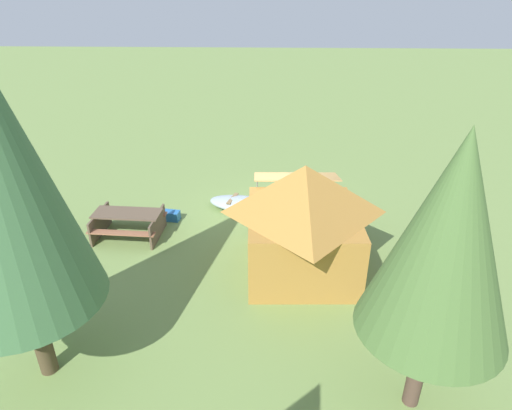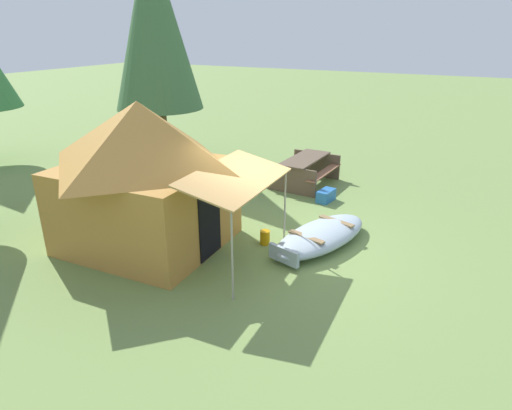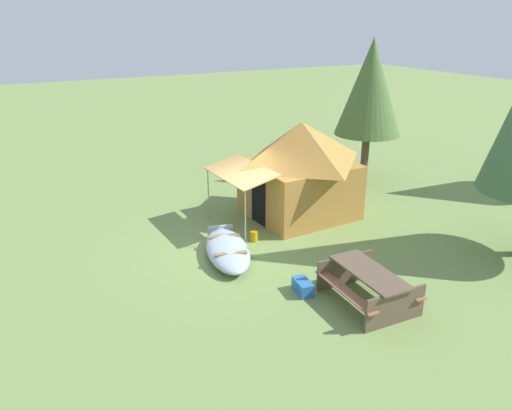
{
  "view_description": "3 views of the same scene",
  "coord_description": "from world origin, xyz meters",
  "px_view_note": "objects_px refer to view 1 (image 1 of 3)",
  "views": [
    {
      "loc": [
        -0.11,
        12.35,
        6.92
      ],
      "look_at": [
        0.31,
        0.67,
        0.91
      ],
      "focal_mm": 30.91,
      "sensor_mm": 36.0,
      "label": 1
    },
    {
      "loc": [
        -7.44,
        -3.29,
        4.24
      ],
      "look_at": [
        0.41,
        0.74,
        0.71
      ],
      "focal_mm": 31.12,
      "sensor_mm": 36.0,
      "label": 2
    },
    {
      "loc": [
        11.19,
        -5.58,
        5.94
      ],
      "look_at": [
        -0.2,
        0.62,
        0.94
      ],
      "focal_mm": 34.65,
      "sensor_mm": 36.0,
      "label": 3
    }
  ],
  "objects_px": {
    "picnic_table": "(128,221)",
    "cooler_box": "(171,216)",
    "canvas_cabin_tent": "(303,218)",
    "pine_tree_back_left": "(448,239)",
    "beached_rowboat": "(248,205)",
    "fuel_can": "(262,222)"
  },
  "relations": [
    {
      "from": "beached_rowboat",
      "to": "picnic_table",
      "type": "bearing_deg",
      "value": 26.68
    },
    {
      "from": "cooler_box",
      "to": "canvas_cabin_tent",
      "type": "bearing_deg",
      "value": 147.96
    },
    {
      "from": "beached_rowboat",
      "to": "cooler_box",
      "type": "xyz_separation_m",
      "value": [
        2.46,
        0.73,
        -0.06
      ]
    },
    {
      "from": "picnic_table",
      "to": "pine_tree_back_left",
      "type": "bearing_deg",
      "value": 140.58
    },
    {
      "from": "pine_tree_back_left",
      "to": "fuel_can",
      "type": "bearing_deg",
      "value": -65.64
    },
    {
      "from": "pine_tree_back_left",
      "to": "picnic_table",
      "type": "bearing_deg",
      "value": -39.42
    },
    {
      "from": "cooler_box",
      "to": "fuel_can",
      "type": "distance_m",
      "value": 2.98
    },
    {
      "from": "picnic_table",
      "to": "fuel_can",
      "type": "relative_size",
      "value": 6.86
    },
    {
      "from": "canvas_cabin_tent",
      "to": "beached_rowboat",
      "type": "bearing_deg",
      "value": -64.21
    },
    {
      "from": "beached_rowboat",
      "to": "fuel_can",
      "type": "height_order",
      "value": "beached_rowboat"
    },
    {
      "from": "picnic_table",
      "to": "cooler_box",
      "type": "distance_m",
      "value": 1.49
    },
    {
      "from": "cooler_box",
      "to": "fuel_can",
      "type": "relative_size",
      "value": 1.92
    },
    {
      "from": "picnic_table",
      "to": "pine_tree_back_left",
      "type": "xyz_separation_m",
      "value": [
        -6.85,
        5.63,
        3.0
      ]
    },
    {
      "from": "canvas_cabin_tent",
      "to": "fuel_can",
      "type": "xyz_separation_m",
      "value": [
        1.06,
        -2.19,
        -1.39
      ]
    },
    {
      "from": "canvas_cabin_tent",
      "to": "pine_tree_back_left",
      "type": "height_order",
      "value": "pine_tree_back_left"
    },
    {
      "from": "picnic_table",
      "to": "pine_tree_back_left",
      "type": "relative_size",
      "value": 0.39
    },
    {
      "from": "picnic_table",
      "to": "fuel_can",
      "type": "height_order",
      "value": "picnic_table"
    },
    {
      "from": "picnic_table",
      "to": "cooler_box",
      "type": "bearing_deg",
      "value": -135.22
    },
    {
      "from": "canvas_cabin_tent",
      "to": "cooler_box",
      "type": "distance_m",
      "value": 4.95
    },
    {
      "from": "picnic_table",
      "to": "cooler_box",
      "type": "relative_size",
      "value": 3.57
    },
    {
      "from": "beached_rowboat",
      "to": "pine_tree_back_left",
      "type": "height_order",
      "value": "pine_tree_back_left"
    },
    {
      "from": "canvas_cabin_tent",
      "to": "fuel_can",
      "type": "distance_m",
      "value": 2.8
    }
  ]
}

